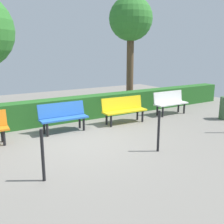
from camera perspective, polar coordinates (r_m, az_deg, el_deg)
name	(u,v)px	position (r m, az deg, el deg)	size (l,w,h in m)	color
ground_plane	(80,141)	(7.08, -7.05, -6.30)	(17.84, 17.84, 0.00)	gray
bench_white	(170,102)	(10.11, 12.51, 2.21)	(1.39, 0.46, 0.86)	white
bench_yellow	(124,109)	(8.67, 2.58, 0.73)	(1.54, 0.52, 0.86)	yellow
bench_blue	(63,116)	(7.85, -10.63, -0.84)	(1.43, 0.49, 0.86)	blue
hedge_row	(79,108)	(9.21, -7.19, 0.85)	(13.84, 0.58, 0.79)	#266023
tree_near	(131,21)	(12.03, 4.11, 19.21)	(1.90, 1.90, 4.66)	brown
railing_post_mid	(159,131)	(6.29, 10.12, -4.15)	(0.06, 0.06, 1.00)	black
railing_post_far	(43,155)	(4.97, -14.87, -9.15)	(0.06, 0.06, 1.00)	black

